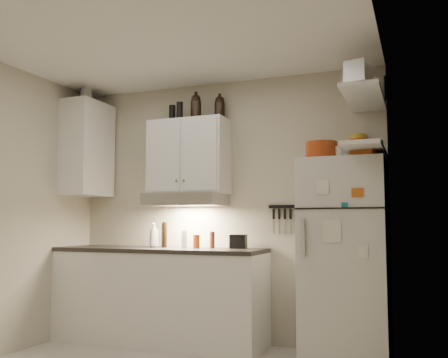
% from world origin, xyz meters
% --- Properties ---
extents(ceiling, '(3.20, 3.00, 0.02)m').
position_xyz_m(ceiling, '(0.00, 0.00, 2.61)').
color(ceiling, white).
rests_on(ceiling, ground).
extents(back_wall, '(3.20, 0.02, 2.60)m').
position_xyz_m(back_wall, '(0.00, 1.51, 1.30)').
color(back_wall, beige).
rests_on(back_wall, ground).
extents(right_wall, '(0.02, 3.00, 2.60)m').
position_xyz_m(right_wall, '(1.61, 0.00, 1.30)').
color(right_wall, beige).
rests_on(right_wall, ground).
extents(base_cabinet, '(2.10, 0.60, 0.88)m').
position_xyz_m(base_cabinet, '(-0.55, 1.20, 0.44)').
color(base_cabinet, white).
rests_on(base_cabinet, floor).
extents(countertop, '(2.10, 0.62, 0.04)m').
position_xyz_m(countertop, '(-0.55, 1.20, 0.90)').
color(countertop, '#2C2825').
rests_on(countertop, base_cabinet).
extents(upper_cabinet, '(0.80, 0.33, 0.75)m').
position_xyz_m(upper_cabinet, '(-0.30, 1.33, 1.83)').
color(upper_cabinet, white).
rests_on(upper_cabinet, back_wall).
extents(side_cabinet, '(0.33, 0.55, 1.00)m').
position_xyz_m(side_cabinet, '(-1.44, 1.20, 1.95)').
color(side_cabinet, white).
rests_on(side_cabinet, left_wall).
extents(range_hood, '(0.76, 0.46, 0.12)m').
position_xyz_m(range_hood, '(-0.30, 1.27, 1.39)').
color(range_hood, silver).
rests_on(range_hood, back_wall).
extents(fridge, '(0.70, 0.68, 1.70)m').
position_xyz_m(fridge, '(1.25, 1.16, 0.85)').
color(fridge, silver).
rests_on(fridge, floor).
extents(shelf_hi, '(0.30, 0.95, 0.03)m').
position_xyz_m(shelf_hi, '(1.45, 1.02, 2.20)').
color(shelf_hi, white).
rests_on(shelf_hi, right_wall).
extents(shelf_lo, '(0.30, 0.95, 0.03)m').
position_xyz_m(shelf_lo, '(1.45, 1.02, 1.76)').
color(shelf_lo, white).
rests_on(shelf_lo, right_wall).
extents(knife_strip, '(0.42, 0.02, 0.03)m').
position_xyz_m(knife_strip, '(0.70, 1.49, 1.32)').
color(knife_strip, black).
rests_on(knife_strip, back_wall).
extents(dutch_oven, '(0.35, 0.35, 0.16)m').
position_xyz_m(dutch_oven, '(1.08, 1.08, 1.78)').
color(dutch_oven, '#A13712').
rests_on(dutch_oven, fridge).
extents(book_stack, '(0.23, 0.26, 0.08)m').
position_xyz_m(book_stack, '(1.45, 0.98, 1.74)').
color(book_stack, '#BE5717').
rests_on(book_stack, fridge).
extents(spice_jar, '(0.07, 0.07, 0.11)m').
position_xyz_m(spice_jar, '(1.23, 1.05, 1.75)').
color(spice_jar, silver).
rests_on(spice_jar, fridge).
extents(stock_pot, '(0.31, 0.31, 0.22)m').
position_xyz_m(stock_pot, '(1.51, 1.37, 2.33)').
color(stock_pot, silver).
rests_on(stock_pot, shelf_hi).
extents(tin_a, '(0.20, 0.18, 0.20)m').
position_xyz_m(tin_a, '(1.39, 0.96, 2.31)').
color(tin_a, '#AAAAAD').
rests_on(tin_a, shelf_hi).
extents(tin_b, '(0.21, 0.21, 0.17)m').
position_xyz_m(tin_b, '(1.45, 0.63, 2.30)').
color(tin_b, '#AAAAAD').
rests_on(tin_b, shelf_hi).
extents(bowl_teal, '(0.23, 0.23, 0.09)m').
position_xyz_m(bowl_teal, '(1.40, 1.39, 1.82)').
color(bowl_teal, '#166A79').
rests_on(bowl_teal, shelf_lo).
extents(bowl_orange, '(0.19, 0.19, 0.06)m').
position_xyz_m(bowl_orange, '(1.35, 1.48, 1.90)').
color(bowl_orange, '#F43C17').
rests_on(bowl_orange, bowl_teal).
extents(bowl_yellow, '(0.15, 0.15, 0.05)m').
position_xyz_m(bowl_yellow, '(1.35, 1.48, 1.95)').
color(bowl_yellow, gold).
rests_on(bowl_yellow, bowl_orange).
extents(plates, '(0.25, 0.25, 0.06)m').
position_xyz_m(plates, '(1.47, 1.04, 1.80)').
color(plates, '#166A79').
rests_on(plates, shelf_lo).
extents(growler_a, '(0.13, 0.13, 0.25)m').
position_xyz_m(growler_a, '(-0.20, 1.29, 2.33)').
color(growler_a, black).
rests_on(growler_a, upper_cabinet).
extents(growler_b, '(0.12, 0.12, 0.25)m').
position_xyz_m(growler_b, '(0.01, 1.41, 2.32)').
color(growler_b, black).
rests_on(growler_b, upper_cabinet).
extents(thermos_a, '(0.08, 0.08, 0.19)m').
position_xyz_m(thermos_a, '(-0.39, 1.31, 2.29)').
color(thermos_a, black).
rests_on(thermos_a, upper_cabinet).
extents(thermos_b, '(0.07, 0.07, 0.19)m').
position_xyz_m(thermos_b, '(-0.52, 1.40, 2.29)').
color(thermos_b, black).
rests_on(thermos_b, upper_cabinet).
extents(side_jar, '(0.16, 0.16, 0.17)m').
position_xyz_m(side_jar, '(-1.46, 1.19, 2.53)').
color(side_jar, silver).
rests_on(side_jar, side_cabinet).
extents(soap_bottle, '(0.11, 0.11, 0.27)m').
position_xyz_m(soap_bottle, '(-0.63, 1.24, 1.06)').
color(soap_bottle, white).
rests_on(soap_bottle, countertop).
extents(pepper_mill, '(0.06, 0.06, 0.16)m').
position_xyz_m(pepper_mill, '(-0.03, 1.30, 1.00)').
color(pepper_mill, '#5D2A1C').
rests_on(pepper_mill, countertop).
extents(oil_bottle, '(0.05, 0.05, 0.22)m').
position_xyz_m(oil_bottle, '(-0.58, 1.34, 1.03)').
color(oil_bottle, '#596F1B').
rests_on(oil_bottle, countertop).
extents(vinegar_bottle, '(0.06, 0.06, 0.25)m').
position_xyz_m(vinegar_bottle, '(-0.51, 1.23, 1.05)').
color(vinegar_bottle, black).
rests_on(vinegar_bottle, countertop).
extents(clear_bottle, '(0.07, 0.07, 0.17)m').
position_xyz_m(clear_bottle, '(-0.29, 1.22, 1.00)').
color(clear_bottle, silver).
rests_on(clear_bottle, countertop).
extents(red_jar, '(0.09, 0.09, 0.13)m').
position_xyz_m(red_jar, '(-0.17, 1.24, 0.99)').
color(red_jar, '#A13712').
rests_on(red_jar, countertop).
extents(caddy, '(0.17, 0.13, 0.13)m').
position_xyz_m(caddy, '(0.22, 1.35, 0.99)').
color(caddy, black).
rests_on(caddy, countertop).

